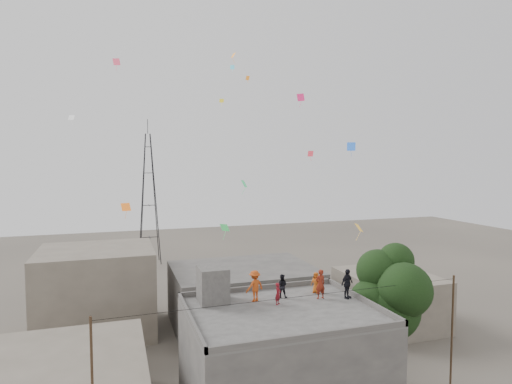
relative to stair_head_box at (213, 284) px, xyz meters
The scene contains 16 objects.
main_building 5.78m from the stair_head_box, 39.09° to the right, with size 10.00×8.00×6.10m.
parapet 4.21m from the stair_head_box, 39.09° to the right, with size 10.00×8.00×0.30m.
stair_head_box is the anchor object (origin of this frame).
neighbor_north 13.35m from the stair_head_box, 65.48° to the left, with size 12.00×9.00×5.00m, color #484644.
neighbor_northwest 15.45m from the stair_head_box, 116.91° to the left, with size 9.00×8.00×7.00m, color #695F53.
neighbor_east 19.35m from the stair_head_box, 23.28° to the left, with size 7.00×8.00×4.40m, color #695F53.
tree 10.80m from the stair_head_box, 10.74° to the right, with size 4.90×4.60×9.10m.
utility_line 6.26m from the stair_head_box, 46.14° to the right, with size 20.12×0.62×7.40m.
transmission_tower 37.46m from the stair_head_box, 91.23° to the left, with size 2.97×2.97×20.01m.
person_red_adult 6.24m from the stair_head_box, 12.95° to the right, with size 0.63×0.41×1.73m, color maroon.
person_orange_child 6.36m from the stair_head_box, ahead, with size 0.62×0.40×1.27m, color #C15516.
person_dark_child 4.07m from the stair_head_box, ahead, with size 0.67×0.52×1.38m, color black.
person_dark_adult 7.82m from the stair_head_box, 13.66° to the right, with size 1.02×0.42×1.73m, color black.
person_orange_adult 2.40m from the stair_head_box, 15.86° to the right, with size 1.15×0.66×1.78m, color #BC4615.
person_red_child 3.75m from the stair_head_box, 25.15° to the right, with size 0.45×0.29×1.22m, color maroon.
kites 9.81m from the stair_head_box, 49.40° to the left, with size 18.41×16.98×12.27m.
Camera 1 is at (-8.34, -20.89, 14.04)m, focal length 30.00 mm.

